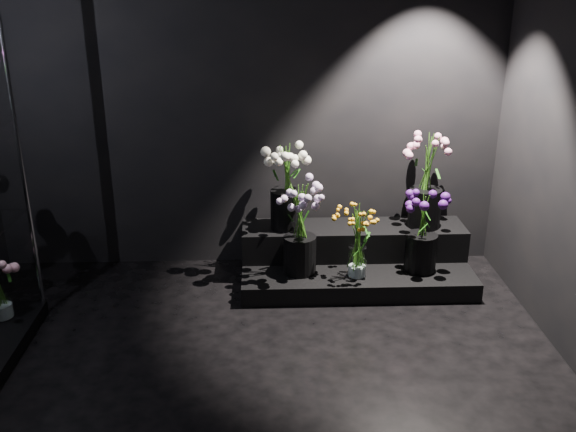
{
  "coord_description": "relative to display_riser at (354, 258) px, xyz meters",
  "views": [
    {
      "loc": [
        0.14,
        -2.93,
        2.29
      ],
      "look_at": [
        0.29,
        1.2,
        0.7
      ],
      "focal_mm": 40.0,
      "sensor_mm": 36.0,
      "label": 1
    }
  ],
  "objects": [
    {
      "name": "bouquet_orange_bells",
      "position": [
        -0.02,
        -0.29,
        0.27
      ],
      "size": [
        0.25,
        0.25,
        0.56
      ],
      "rotation": [
        0.0,
        0.0,
        0.01
      ],
      "color": "white",
      "rests_on": "display_riser"
    },
    {
      "name": "bouquet_lilac",
      "position": [
        -0.44,
        -0.2,
        0.37
      ],
      "size": [
        0.4,
        0.4,
        0.7
      ],
      "rotation": [
        0.0,
        0.0,
        -0.22
      ],
      "color": "black",
      "rests_on": "display_riser"
    },
    {
      "name": "bouquet_pink_roses",
      "position": [
        0.55,
        0.08,
        0.64
      ],
      "size": [
        0.35,
        0.35,
        0.74
      ],
      "rotation": [
        0.0,
        0.0,
        -0.03
      ],
      "color": "black",
      "rests_on": "display_riser"
    },
    {
      "name": "bouquet_cream_roses",
      "position": [
        -0.53,
        0.1,
        0.61
      ],
      "size": [
        0.44,
        0.44,
        0.67
      ],
      "rotation": [
        0.0,
        0.0,
        -0.18
      ],
      "color": "black",
      "rests_on": "display_riser"
    },
    {
      "name": "bouquet_purple",
      "position": [
        0.47,
        -0.2,
        0.32
      ],
      "size": [
        0.34,
        0.34,
        0.62
      ],
      "rotation": [
        0.0,
        0.0,
        0.14
      ],
      "color": "black",
      "rests_on": "display_riser"
    },
    {
      "name": "floor",
      "position": [
        -0.84,
        -1.65,
        -0.16
      ],
      "size": [
        4.0,
        4.0,
        0.0
      ],
      "primitive_type": "plane",
      "color": "black",
      "rests_on": "ground"
    },
    {
      "name": "wall_back",
      "position": [
        -0.84,
        0.35,
        1.24
      ],
      "size": [
        4.0,
        0.0,
        4.0
      ],
      "primitive_type": "plane",
      "rotation": [
        1.57,
        0.0,
        0.0
      ],
      "color": "black",
      "rests_on": "floor"
    },
    {
      "name": "display_riser",
      "position": [
        0.0,
        0.0,
        0.0
      ],
      "size": [
        1.76,
        0.78,
        0.39
      ],
      "color": "black",
      "rests_on": "floor"
    }
  ]
}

